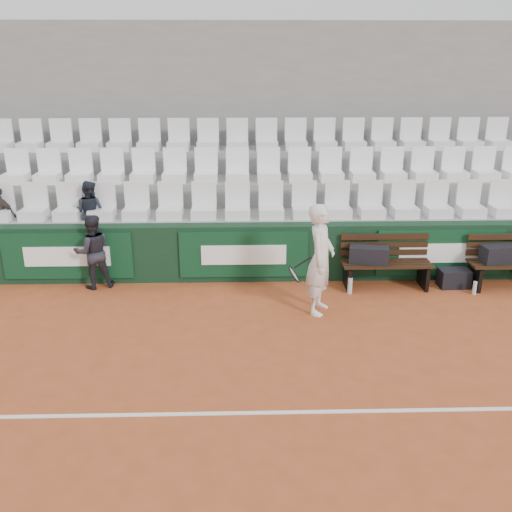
{
  "coord_description": "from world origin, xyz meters",
  "views": [
    {
      "loc": [
        -0.24,
        -5.37,
        3.78
      ],
      "look_at": [
        -0.03,
        2.4,
        1.0
      ],
      "focal_mm": 40.0,
      "sensor_mm": 36.0,
      "label": 1
    }
  ],
  "objects_px": {
    "sports_bag_right": "(500,254)",
    "water_bottle_near": "(350,286)",
    "spectator_c": "(88,187)",
    "bench_left": "(385,275)",
    "sports_bag_ground": "(454,278)",
    "water_bottle_far": "(475,288)",
    "ball_kid": "(93,252)",
    "tennis_player": "(320,259)",
    "sports_bag_left": "(369,255)"
  },
  "relations": [
    {
      "from": "water_bottle_far",
      "to": "tennis_player",
      "type": "bearing_deg",
      "value": -167.74
    },
    {
      "from": "bench_left",
      "to": "sports_bag_right",
      "type": "distance_m",
      "value": 1.94
    },
    {
      "from": "sports_bag_left",
      "to": "sports_bag_right",
      "type": "xyz_separation_m",
      "value": [
        2.21,
        -0.03,
        0.01
      ]
    },
    {
      "from": "water_bottle_far",
      "to": "spectator_c",
      "type": "relative_size",
      "value": 0.2
    },
    {
      "from": "sports_bag_ground",
      "to": "water_bottle_far",
      "type": "xyz_separation_m",
      "value": [
        0.23,
        -0.34,
        -0.04
      ]
    },
    {
      "from": "sports_bag_ground",
      "to": "water_bottle_far",
      "type": "relative_size",
      "value": 2.25
    },
    {
      "from": "water_bottle_far",
      "to": "sports_bag_right",
      "type": "bearing_deg",
      "value": 32.5
    },
    {
      "from": "sports_bag_ground",
      "to": "ball_kid",
      "type": "bearing_deg",
      "value": 178.59
    },
    {
      "from": "sports_bag_right",
      "to": "water_bottle_near",
      "type": "bearing_deg",
      "value": -175.02
    },
    {
      "from": "bench_left",
      "to": "sports_bag_ground",
      "type": "relative_size",
      "value": 2.95
    },
    {
      "from": "sports_bag_ground",
      "to": "water_bottle_far",
      "type": "height_order",
      "value": "sports_bag_ground"
    },
    {
      "from": "water_bottle_near",
      "to": "water_bottle_far",
      "type": "height_order",
      "value": "water_bottle_near"
    },
    {
      "from": "bench_left",
      "to": "spectator_c",
      "type": "distance_m",
      "value": 5.38
    },
    {
      "from": "bench_left",
      "to": "water_bottle_far",
      "type": "height_order",
      "value": "bench_left"
    },
    {
      "from": "water_bottle_far",
      "to": "spectator_c",
      "type": "distance_m",
      "value": 6.82
    },
    {
      "from": "water_bottle_far",
      "to": "tennis_player",
      "type": "relative_size",
      "value": 0.13
    },
    {
      "from": "bench_left",
      "to": "sports_bag_left",
      "type": "height_order",
      "value": "sports_bag_left"
    },
    {
      "from": "bench_left",
      "to": "ball_kid",
      "type": "distance_m",
      "value": 4.95
    },
    {
      "from": "sports_bag_ground",
      "to": "spectator_c",
      "type": "distance_m",
      "value": 6.53
    },
    {
      "from": "bench_left",
      "to": "ball_kid",
      "type": "bearing_deg",
      "value": 178.28
    },
    {
      "from": "bench_left",
      "to": "ball_kid",
      "type": "relative_size",
      "value": 1.18
    },
    {
      "from": "sports_bag_ground",
      "to": "bench_left",
      "type": "bearing_deg",
      "value": 179.88
    },
    {
      "from": "sports_bag_right",
      "to": "water_bottle_near",
      "type": "xyz_separation_m",
      "value": [
        -2.55,
        -0.22,
        -0.46
      ]
    },
    {
      "from": "sports_bag_left",
      "to": "tennis_player",
      "type": "relative_size",
      "value": 0.38
    },
    {
      "from": "water_bottle_far",
      "to": "spectator_c",
      "type": "height_order",
      "value": "spectator_c"
    },
    {
      "from": "ball_kid",
      "to": "sports_bag_right",
      "type": "bearing_deg",
      "value": 159.05
    },
    {
      "from": "water_bottle_near",
      "to": "ball_kid",
      "type": "bearing_deg",
      "value": 174.68
    },
    {
      "from": "water_bottle_near",
      "to": "tennis_player",
      "type": "xyz_separation_m",
      "value": [
        -0.61,
        -0.67,
        0.72
      ]
    },
    {
      "from": "sports_bag_right",
      "to": "water_bottle_near",
      "type": "distance_m",
      "value": 2.6
    },
    {
      "from": "sports_bag_left",
      "to": "spectator_c",
      "type": "bearing_deg",
      "value": 168.96
    },
    {
      "from": "spectator_c",
      "to": "tennis_player",
      "type": "bearing_deg",
      "value": 171.3
    },
    {
      "from": "bench_left",
      "to": "spectator_c",
      "type": "bearing_deg",
      "value": 169.54
    },
    {
      "from": "bench_left",
      "to": "water_bottle_far",
      "type": "xyz_separation_m",
      "value": [
        1.41,
        -0.34,
        -0.11
      ]
    },
    {
      "from": "water_bottle_near",
      "to": "ball_kid",
      "type": "xyz_separation_m",
      "value": [
        -4.28,
        0.4,
        0.5
      ]
    },
    {
      "from": "tennis_player",
      "to": "spectator_c",
      "type": "xyz_separation_m",
      "value": [
        -3.87,
        1.87,
        0.71
      ]
    },
    {
      "from": "sports_bag_right",
      "to": "sports_bag_ground",
      "type": "xyz_separation_m",
      "value": [
        -0.72,
        0.03,
        -0.44
      ]
    },
    {
      "from": "spectator_c",
      "to": "sports_bag_ground",
      "type": "bearing_deg",
      "value": -171.48
    },
    {
      "from": "water_bottle_near",
      "to": "sports_bag_ground",
      "type": "bearing_deg",
      "value": 7.74
    },
    {
      "from": "water_bottle_near",
      "to": "water_bottle_far",
      "type": "xyz_separation_m",
      "value": [
        2.06,
        -0.09,
        -0.02
      ]
    },
    {
      "from": "spectator_c",
      "to": "bench_left",
      "type": "bearing_deg",
      "value": -173.38
    },
    {
      "from": "tennis_player",
      "to": "water_bottle_far",
      "type": "bearing_deg",
      "value": 12.26
    },
    {
      "from": "sports_bag_ground",
      "to": "water_bottle_far",
      "type": "bearing_deg",
      "value": -56.09
    },
    {
      "from": "sports_bag_ground",
      "to": "ball_kid",
      "type": "height_order",
      "value": "ball_kid"
    },
    {
      "from": "tennis_player",
      "to": "ball_kid",
      "type": "distance_m",
      "value": 3.83
    },
    {
      "from": "ball_kid",
      "to": "sports_bag_ground",
      "type": "bearing_deg",
      "value": 159.12
    },
    {
      "from": "water_bottle_near",
      "to": "sports_bag_left",
      "type": "bearing_deg",
      "value": 37.08
    },
    {
      "from": "sports_bag_ground",
      "to": "water_bottle_near",
      "type": "xyz_separation_m",
      "value": [
        -1.83,
        -0.25,
        -0.02
      ]
    },
    {
      "from": "tennis_player",
      "to": "ball_kid",
      "type": "bearing_deg",
      "value": 163.75
    },
    {
      "from": "sports_bag_right",
      "to": "water_bottle_near",
      "type": "height_order",
      "value": "sports_bag_right"
    },
    {
      "from": "bench_left",
      "to": "tennis_player",
      "type": "relative_size",
      "value": 0.88
    }
  ]
}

